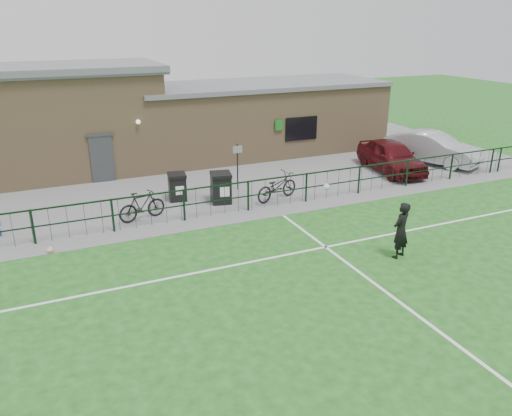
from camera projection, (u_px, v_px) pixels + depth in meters
name	position (u px, v px, depth m)	size (l,w,h in m)	color
ground	(341.00, 327.00, 11.79)	(90.00, 90.00, 0.00)	#185218
paving_strip	(183.00, 175.00, 23.35)	(34.00, 13.00, 0.02)	slate
pitch_line_touch	(226.00, 216.00, 18.47)	(28.00, 0.10, 0.01)	white
pitch_line_mid	(269.00, 258.00, 15.22)	(28.00, 0.10, 0.01)	white
pitch_line_perp	(409.00, 309.00, 12.55)	(0.10, 16.00, 0.01)	white
perimeter_fence	(223.00, 200.00, 18.43)	(28.00, 0.10, 1.20)	black
wheelie_bin_left	(221.00, 189.00, 19.70)	(0.74, 0.84, 1.12)	black
wheelie_bin_right	(177.00, 188.00, 19.99)	(0.66, 0.75, 1.00)	black
sign_post	(238.00, 167.00, 21.03)	(0.06, 0.06, 2.00)	black
car_maroon	(391.00, 156.00, 23.68)	(1.77, 4.39, 1.50)	#490D11
car_silver	(432.00, 148.00, 25.10)	(1.64, 4.70, 1.55)	#B6B8BE
bicycle_d	(142.00, 206.00, 17.95)	(0.51, 1.79, 1.08)	black
bicycle_e	(277.00, 187.00, 19.99)	(0.72, 2.08, 1.09)	black
goalkeeper_kick	(399.00, 229.00, 15.05)	(1.48, 3.12, 1.77)	black
ball_ground	(50.00, 250.00, 15.53)	(0.21, 0.21, 0.21)	white
clubhouse	(147.00, 119.00, 24.81)	(24.25, 5.40, 4.96)	#A08059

